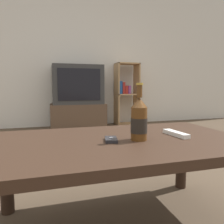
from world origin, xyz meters
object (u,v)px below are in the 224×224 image
Objects in this scene: cell_phone at (111,139)px; remote_control at (176,134)px; tv_stand at (78,116)px; television at (78,85)px; beer_bottle at (139,120)px; bookshelf at (126,93)px.

remote_control reaches higher than cell_phone.
remote_control is at bearing -87.10° from tv_stand.
remote_control is at bearing 14.34° from cell_phone.
tv_stand is 8.68× the size of cell_phone.
remote_control is at bearing -87.10° from television.
beer_bottle is (-0.08, -2.77, -0.19)m from television.
tv_stand is 0.81× the size of bookshelf.
bookshelf is 3.04m from cell_phone.
beer_bottle is 0.16m from cell_phone.
beer_bottle is at bearing -91.67° from television.
remote_control is (0.14, -2.74, 0.25)m from tv_stand.
television is at bearing 87.47° from remote_control.
television is 2.77m from cell_phone.
bookshelf is at bearing 5.23° from tv_stand.
television is at bearing -90.00° from tv_stand.
cell_phone is at bearing -94.37° from tv_stand.
beer_bottle is 2.52× the size of cell_phone.
bookshelf reaches higher than cell_phone.
television is 0.90m from bookshelf.
beer_bottle reaches higher than cell_phone.
tv_stand is 5.30× the size of remote_control.
bookshelf is at bearing 71.27° from beer_bottle.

